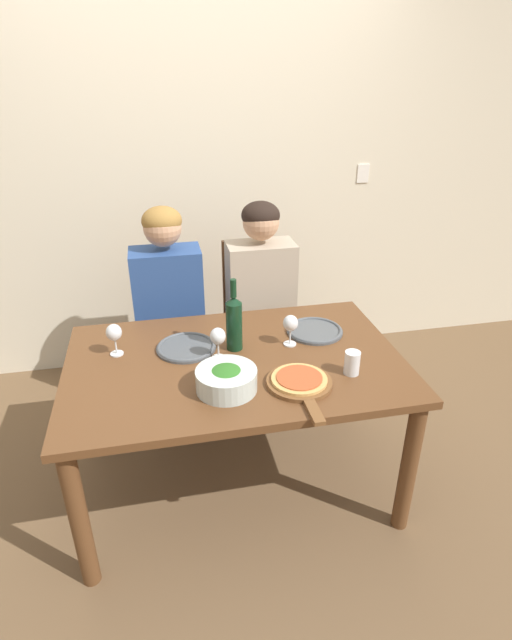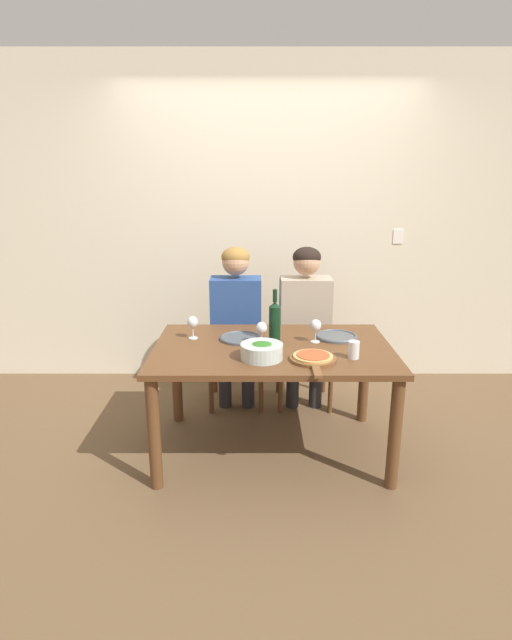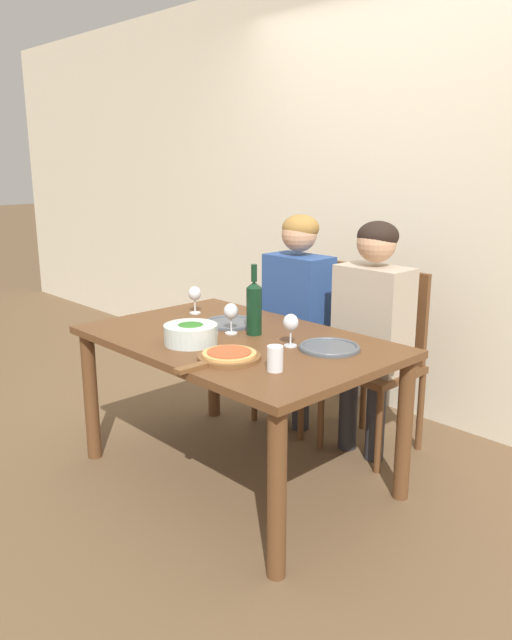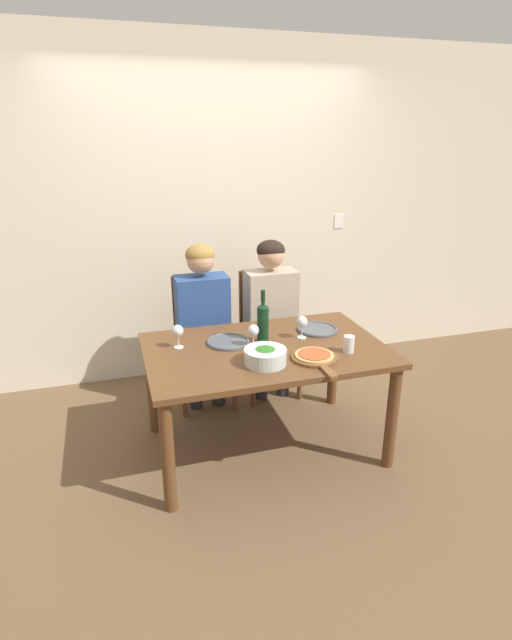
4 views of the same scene
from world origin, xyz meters
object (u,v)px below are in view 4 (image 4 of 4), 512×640
at_px(wine_glass_right, 302,323).
at_px(water_tumbler, 349,344).
at_px(wine_bottle, 263,321).
at_px(broccoli_bowl, 265,356).
at_px(wine_glass_centre, 253,332).
at_px(chair_left, 201,335).
at_px(dinner_plate_left, 228,342).
at_px(pizza_on_board, 315,357).
at_px(dinner_plate_right, 317,329).
at_px(wine_glass_left, 178,332).
at_px(person_man, 271,305).
at_px(chair_right, 266,328).
at_px(person_woman, 203,312).

bearing_deg(wine_glass_right, water_tumbler, -56.88).
distance_m(wine_bottle, broccoli_bowl, 0.34).
bearing_deg(wine_glass_centre, chair_left, 103.45).
xyz_separation_m(dinner_plate_left, pizza_on_board, (0.43, -0.39, 0.01)).
distance_m(dinner_plate_right, water_tumbler, 0.39).
bearing_deg(water_tumbler, dinner_plate_left, 152.39).
xyz_separation_m(wine_bottle, pizza_on_board, (0.21, -0.35, -0.12)).
xyz_separation_m(dinner_plate_left, wine_glass_left, (-0.31, 0.02, 0.10)).
height_order(chair_left, person_man, person_man).
bearing_deg(broccoli_bowl, person_man, 69.36).
bearing_deg(water_tumbler, wine_glass_right, 123.12).
relative_size(person_man, pizza_on_board, 3.04).
xyz_separation_m(wine_bottle, dinner_plate_left, (-0.22, 0.04, -0.13)).
bearing_deg(person_man, water_tumbler, -77.91).
height_order(wine_bottle, dinner_plate_right, wine_bottle).
bearing_deg(wine_bottle, dinner_plate_right, 10.21).
relative_size(chair_right, water_tumbler, 9.42).
xyz_separation_m(person_woman, water_tumbler, (0.72, -0.90, 0.02)).
bearing_deg(wine_glass_left, dinner_plate_left, -2.97).
distance_m(pizza_on_board, wine_glass_right, 0.35).
bearing_deg(wine_glass_right, chair_left, 126.21).
bearing_deg(broccoli_bowl, pizza_on_board, -6.80).
relative_size(broccoli_bowl, dinner_plate_left, 0.90).
relative_size(wine_glass_left, wine_glass_right, 1.00).
height_order(wine_bottle, broccoli_bowl, wine_bottle).
height_order(chair_right, water_tumbler, chair_right).
bearing_deg(chair_left, person_woman, -90.00).
relative_size(pizza_on_board, water_tumbler, 3.97).
bearing_deg(chair_right, person_man, -90.00).
relative_size(dinner_plate_left, wine_glass_left, 1.81).
xyz_separation_m(chair_right, wine_glass_centre, (-0.34, -0.78, 0.30)).
relative_size(person_woman, wine_glass_right, 8.24).
bearing_deg(dinner_plate_left, wine_glass_right, -6.99).
distance_m(person_woman, broccoli_bowl, 0.93).
xyz_separation_m(person_woman, broccoli_bowl, (0.18, -0.91, 0.02)).
bearing_deg(broccoli_bowl, chair_left, 100.22).
xyz_separation_m(wine_bottle, wine_glass_centre, (-0.08, -0.07, -0.03)).
bearing_deg(pizza_on_board, dinner_plate_right, 64.85).
bearing_deg(person_woman, pizza_on_board, -63.02).
bearing_deg(wine_bottle, person_woman, 114.63).
bearing_deg(chair_right, dinner_plate_right, -76.28).
bearing_deg(chair_right, pizza_on_board, -92.51).
distance_m(dinner_plate_left, wine_glass_left, 0.33).
height_order(pizza_on_board, wine_glass_right, wine_glass_right).
xyz_separation_m(person_man, pizza_on_board, (-0.05, -0.94, -0.02)).
bearing_deg(dinner_plate_left, broccoli_bowl, -69.63).
distance_m(wine_bottle, dinner_plate_right, 0.44).
bearing_deg(wine_glass_right, broccoli_bowl, -139.14).
xyz_separation_m(chair_left, wine_glass_centre, (0.19, -0.78, 0.30)).
distance_m(wine_bottle, dinner_plate_left, 0.26).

